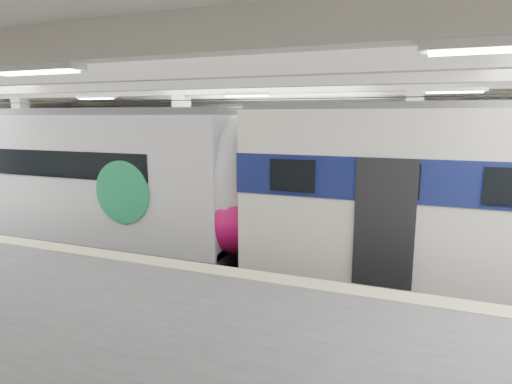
% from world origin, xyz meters
% --- Properties ---
extents(station_hall, '(36.00, 24.00, 5.75)m').
position_xyz_m(station_hall, '(0.00, -1.74, 3.24)').
color(station_hall, black).
rests_on(station_hall, ground).
extents(modern_emu, '(13.94, 2.88, 4.49)m').
position_xyz_m(modern_emu, '(-4.58, -0.00, 2.21)').
color(modern_emu, silver).
rests_on(modern_emu, ground).
extents(far_train, '(14.58, 3.41, 4.61)m').
position_xyz_m(far_train, '(-4.34, 5.50, 2.38)').
color(far_train, silver).
rests_on(far_train, ground).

